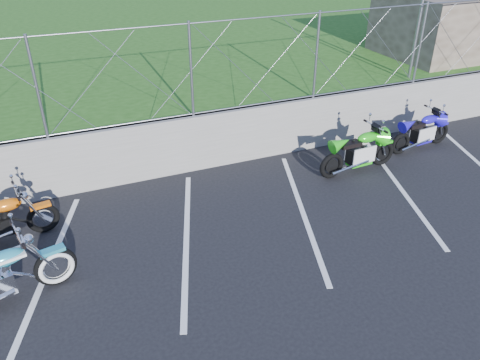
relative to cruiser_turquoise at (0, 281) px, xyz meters
name	(u,v)px	position (x,y,z in m)	size (l,w,h in m)	color
ground	(204,272)	(2.99, -0.46, -0.46)	(90.00, 90.00, 0.00)	black
retaining_wall	(151,150)	(2.99, 3.04, 0.19)	(30.00, 0.22, 1.30)	slate
grass_field	(92,46)	(2.99, 13.04, 0.19)	(30.00, 20.00, 1.30)	#225015
stone_building	(464,22)	(13.49, 5.04, 1.74)	(5.00, 3.00, 1.80)	brown
chain_link_fence	(143,76)	(2.99, 3.04, 1.84)	(28.00, 0.03, 2.00)	gray
sign_pole	(419,20)	(10.19, 3.44, 2.34)	(0.08, 0.08, 3.00)	gray
parking_lines	(247,223)	(4.19, 0.54, -0.46)	(18.29, 4.31, 0.01)	silver
cruiser_turquoise	(0,281)	(0.00, 0.00, 0.00)	(2.27, 0.78, 1.15)	black
naked_orange	(1,223)	(-0.02, 1.64, -0.03)	(1.99, 0.67, 1.00)	black
sportbike_green	(359,153)	(7.36, 1.50, 0.00)	(2.04, 0.73, 1.06)	black
sportbike_blue	(422,133)	(9.50, 1.90, -0.04)	(1.89, 0.67, 0.98)	black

